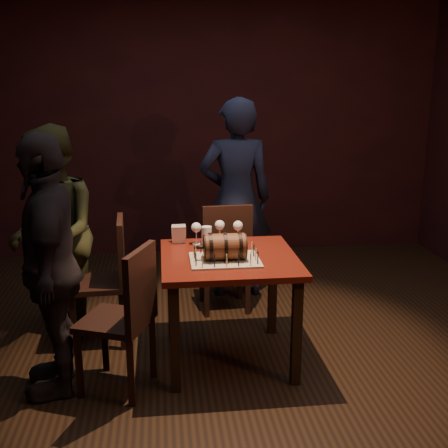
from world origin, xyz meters
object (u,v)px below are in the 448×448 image
object	(u,v)px
pub_table	(229,272)
chair_left_front	(127,312)
pint_of_ale	(207,237)
chair_left_rear	(108,274)
person_left_rear	(53,234)
wine_glass_right	(238,227)
wine_glass_mid	(220,226)
person_back	(236,199)
person_left_front	(50,266)
wine_glass_left	(196,228)
barrel_cake	(225,246)
chair_back	(226,252)

from	to	relation	value
pub_table	chair_left_front	world-z (taller)	chair_left_front
pint_of_ale	chair_left_rear	distance (m)	0.78
person_left_rear	chair_left_front	bearing A→B (deg)	13.38
pub_table	person_left_rear	bearing A→B (deg)	156.61
wine_glass_right	pint_of_ale	world-z (taller)	wine_glass_right
wine_glass_mid	person_back	distance (m)	0.91
chair_left_front	person_back	bearing A→B (deg)	60.31
wine_glass_right	person_left_front	bearing A→B (deg)	-155.69
wine_glass_mid	person_left_rear	xyz separation A→B (m)	(-1.21, 0.19, -0.07)
pint_of_ale	wine_glass_left	bearing A→B (deg)	130.02
wine_glass_left	chair_left_front	distance (m)	0.85
chair_left_front	pub_table	bearing A→B (deg)	25.60
wine_glass_left	pint_of_ale	distance (m)	0.11
barrel_cake	chair_back	size ratio (longest dim) A/B	0.35
pint_of_ale	person_back	distance (m)	1.06
barrel_cake	person_back	xyz separation A→B (m)	(0.25, 1.31, 0.03)
wine_glass_right	person_left_front	size ratio (longest dim) A/B	0.10
wine_glass_left	pub_table	bearing A→B (deg)	-56.31
chair_left_rear	person_left_front	distance (m)	0.74
barrel_cake	person_left_rear	bearing A→B (deg)	152.29
wine_glass_mid	chair_back	xyz separation A→B (m)	(0.10, 0.47, -0.34)
wine_glass_right	chair_left_rear	world-z (taller)	chair_left_rear
pint_of_ale	chair_back	size ratio (longest dim) A/B	0.16
pint_of_ale	person_left_front	bearing A→B (deg)	-155.16
wine_glass_mid	person_left_rear	distance (m)	1.22
pub_table	chair_back	distance (m)	0.83
chair_left_rear	chair_left_front	size ratio (longest dim) A/B	1.00
pint_of_ale	chair_left_rear	world-z (taller)	chair_left_rear
chair_back	wine_glass_right	bearing A→B (deg)	-86.69
barrel_cake	wine_glass_right	bearing A→B (deg)	70.65
pub_table	person_back	size ratio (longest dim) A/B	0.52
pub_table	chair_left_rear	distance (m)	0.93
wine_glass_left	chair_back	bearing A→B (deg)	62.55
wine_glass_left	chair_left_front	bearing A→B (deg)	-127.35
wine_glass_mid	wine_glass_right	distance (m)	0.13
wine_glass_left	person_left_front	size ratio (longest dim) A/B	0.10
pub_table	person_left_front	distance (m)	1.15
person_left_rear	person_back	bearing A→B (deg)	95.32
chair_back	person_back	world-z (taller)	person_back
pint_of_ale	chair_left_front	xyz separation A→B (m)	(-0.54, -0.54, -0.30)
chair_left_rear	person_back	size ratio (longest dim) A/B	0.53
pub_table	person_left_rear	world-z (taller)	person_left_rear
barrel_cake	chair_left_front	bearing A→B (deg)	-160.22
pub_table	pint_of_ale	distance (m)	0.31
barrel_cake	wine_glass_mid	distance (m)	0.44
pint_of_ale	person_left_front	world-z (taller)	person_left_front
pub_table	barrel_cake	distance (m)	0.23
person_left_rear	pint_of_ale	bearing A→B (deg)	53.83
wine_glass_left	pint_of_ale	size ratio (longest dim) A/B	1.07
chair_back	person_left_front	bearing A→B (deg)	-138.34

